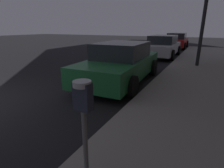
% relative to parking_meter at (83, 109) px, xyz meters
% --- Properties ---
extents(parking_meter, '(0.19, 0.19, 1.28)m').
position_rel_parking_meter_xyz_m(parking_meter, '(0.00, 0.00, 0.00)').
color(parking_meter, '#59595B').
rests_on(parking_meter, sidewalk).
extents(car_green, '(2.19, 4.55, 1.43)m').
position_rel_parking_meter_xyz_m(car_green, '(-1.62, 4.46, -0.41)').
color(car_green, '#19592D').
rests_on(car_green, ground).
extents(car_silver, '(2.04, 4.57, 1.43)m').
position_rel_parking_meter_xyz_m(car_silver, '(-1.62, 11.26, -0.40)').
color(car_silver, '#B7B7BF').
rests_on(car_silver, ground).
extents(car_red, '(2.10, 4.49, 1.43)m').
position_rel_parking_meter_xyz_m(car_red, '(-1.62, 17.25, -0.41)').
color(car_red, maroon).
rests_on(car_red, ground).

